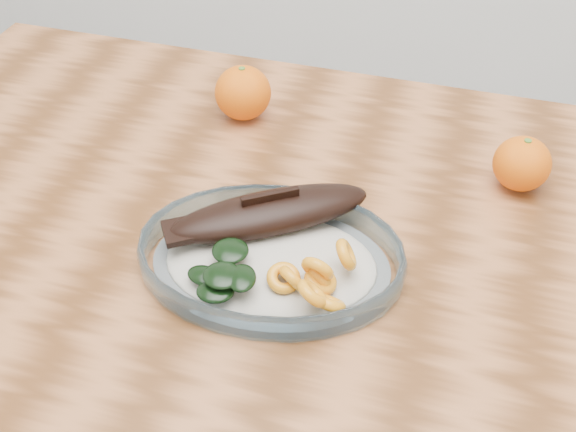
{
  "coord_description": "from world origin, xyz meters",
  "views": [
    {
      "loc": [
        0.11,
        -0.49,
        1.27
      ],
      "look_at": [
        -0.05,
        0.05,
        0.77
      ],
      "focal_mm": 45.0,
      "sensor_mm": 36.0,
      "label": 1
    }
  ],
  "objects_px": {
    "plated_meal": "(271,254)",
    "orange_right": "(522,164)",
    "orange_left": "(243,93)",
    "dining_table": "(316,338)"
  },
  "relations": [
    {
      "from": "dining_table",
      "to": "orange_right",
      "type": "relative_size",
      "value": 18.68
    },
    {
      "from": "orange_left",
      "to": "orange_right",
      "type": "height_order",
      "value": "orange_left"
    },
    {
      "from": "dining_table",
      "to": "orange_right",
      "type": "distance_m",
      "value": 0.3
    },
    {
      "from": "orange_left",
      "to": "orange_right",
      "type": "relative_size",
      "value": 1.11
    },
    {
      "from": "dining_table",
      "to": "plated_meal",
      "type": "distance_m",
      "value": 0.13
    },
    {
      "from": "plated_meal",
      "to": "orange_left",
      "type": "xyz_separation_m",
      "value": [
        -0.12,
        0.25,
        0.02
      ]
    },
    {
      "from": "dining_table",
      "to": "orange_left",
      "type": "bearing_deg",
      "value": 123.61
    },
    {
      "from": "orange_left",
      "to": "orange_right",
      "type": "xyz_separation_m",
      "value": [
        0.35,
        -0.05,
        -0.0
      ]
    },
    {
      "from": "orange_left",
      "to": "plated_meal",
      "type": "bearing_deg",
      "value": -65.2
    },
    {
      "from": "plated_meal",
      "to": "orange_right",
      "type": "bearing_deg",
      "value": 34.54
    }
  ]
}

